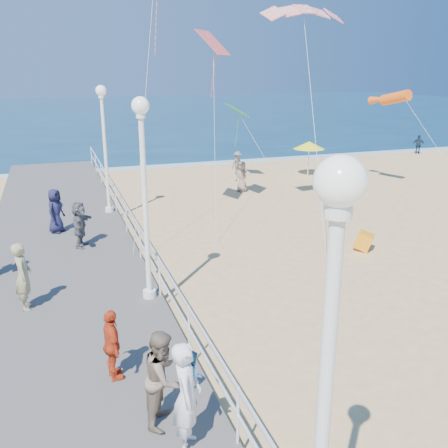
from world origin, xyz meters
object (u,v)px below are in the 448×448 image
object	(u,v)px
beach_chair_right	(356,175)
woman_holding_toddler	(187,396)
spectator_3	(112,345)
beach_walker_c	(242,177)
box_kite	(364,243)
spectator_1	(163,377)
spectator_6	(23,276)
beach_umbrella	(309,145)
beach_walker_b	(419,145)
toddler_held	(193,373)
spectator_5	(80,224)
lamp_post_mid	(144,180)
beach_chair_left	(361,188)
lamp_post_far	(104,136)
spectator_4	(55,211)
beach_walker_a	(238,163)
lamp_post_near	(326,380)

from	to	relation	value
beach_chair_right	woman_holding_toddler	bearing A→B (deg)	-129.74
spectator_3	beach_chair_right	size ratio (longest dim) A/B	2.71
beach_walker_c	box_kite	bearing A→B (deg)	-10.39
spectator_1	spectator_3	size ratio (longest dim) A/B	1.17
spectator_6	beach_umbrella	world-z (taller)	spectator_6
beach_walker_b	toddler_held	bearing A→B (deg)	86.44
toddler_held	spectator_5	distance (m)	10.48
lamp_post_mid	spectator_5	world-z (taller)	lamp_post_mid
box_kite	beach_chair_right	bearing A→B (deg)	11.11
lamp_post_mid	woman_holding_toddler	xyz separation A→B (m)	(-0.49, -5.78, -2.30)
spectator_3	beach_chair_left	size ratio (longest dim) A/B	2.71
spectator_3	beach_walker_c	distance (m)	17.85
spectator_3	beach_chair_right	bearing A→B (deg)	-51.79
lamp_post_far	beach_chair_right	xyz separation A→B (m)	(15.18, 4.07, -3.46)
spectator_4	beach_umbrella	distance (m)	16.79
beach_chair_left	spectator_1	bearing A→B (deg)	-133.31
lamp_post_far	spectator_5	bearing A→B (deg)	-109.09
beach_walker_a	beach_chair_left	distance (m)	7.86
lamp_post_far	woman_holding_toddler	xyz separation A→B (m)	(-0.49, -14.78, -2.30)
woman_holding_toddler	beach_walker_c	distance (m)	19.53
beach_walker_a	beach_walker_b	world-z (taller)	beach_walker_a
beach_walker_c	lamp_post_near	bearing A→B (deg)	-34.83
lamp_post_far	spectator_5	distance (m)	5.10
spectator_5	toddler_held	bearing A→B (deg)	-153.83
lamp_post_far	beach_chair_left	size ratio (longest dim) A/B	9.67
beach_walker_a	beach_chair_right	xyz separation A→B (m)	(6.47, -3.16, -0.54)
toddler_held	spectator_4	size ratio (longest dim) A/B	0.48
spectator_6	beach_walker_b	bearing A→B (deg)	-56.51
spectator_5	beach_chair_left	bearing A→B (deg)	-50.74
spectator_3	beach_walker_a	xyz separation A→B (m)	(10.10, 19.70, -0.40)
beach_umbrella	lamp_post_far	bearing A→B (deg)	-156.63
spectator_4	beach_walker_a	bearing A→B (deg)	-15.43
lamp_post_near	lamp_post_far	size ratio (longest dim) A/B	1.00
beach_walker_a	beach_walker_c	xyz separation A→B (m)	(-1.34, -4.15, 0.08)
beach_walker_a	spectator_1	bearing A→B (deg)	-138.46
lamp_post_near	lamp_post_far	xyz separation A→B (m)	(0.00, 18.00, 0.00)
spectator_3	box_kite	xyz separation A→B (m)	(9.67, 5.56, -0.85)
lamp_post_mid	spectator_4	bearing A→B (deg)	108.20
woman_holding_toddler	spectator_4	xyz separation A→B (m)	(-1.73, 12.53, -0.11)
woman_holding_toddler	beach_umbrella	xyz separation A→B (m)	(13.16, 20.26, 0.55)
lamp_post_near	beach_walker_a	xyz separation A→B (m)	(8.71, 25.23, -2.92)
lamp_post_far	spectator_1	bearing A→B (deg)	-92.90
spectator_4	box_kite	distance (m)	11.52
lamp_post_far	woman_holding_toddler	distance (m)	14.97
spectator_5	box_kite	distance (m)	10.14
lamp_post_mid	beach_chair_left	world-z (taller)	lamp_post_mid
lamp_post_far	beach_walker_b	world-z (taller)	lamp_post_far
lamp_post_mid	beach_chair_right	bearing A→B (deg)	40.72
lamp_post_near	spectator_3	world-z (taller)	lamp_post_near
spectator_4	beach_walker_b	world-z (taller)	spectator_4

